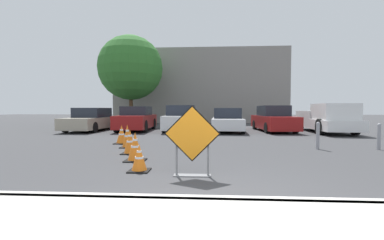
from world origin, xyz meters
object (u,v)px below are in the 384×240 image
at_px(traffic_cone_fourth, 127,136).
at_px(pickup_truck, 327,120).
at_px(parked_car_fifth, 273,120).
at_px(traffic_cone_third, 130,142).
at_px(bollard_second, 379,136).
at_px(traffic_cone_fifth, 122,135).
at_px(bollard_nearest, 318,135).
at_px(traffic_cone_nearest, 139,158).
at_px(parked_car_nearest, 92,120).
at_px(parked_car_second, 136,119).
at_px(parked_car_third, 181,119).
at_px(traffic_cone_second, 135,147).
at_px(parked_car_fourth, 227,121).
at_px(road_closed_sign, 192,139).

height_order(traffic_cone_fourth, pickup_truck, pickup_truck).
bearing_deg(traffic_cone_fourth, parked_car_fifth, 46.03).
bearing_deg(traffic_cone_third, bollard_second, 8.90).
bearing_deg(traffic_cone_fifth, bollard_nearest, -7.65).
xyz_separation_m(traffic_cone_third, bollard_nearest, (6.03, 1.25, 0.12)).
relative_size(traffic_cone_nearest, traffic_cone_fifth, 0.81).
relative_size(traffic_cone_fourth, bollard_nearest, 0.88).
xyz_separation_m(parked_car_nearest, parked_car_second, (2.80, 0.10, 0.05)).
bearing_deg(parked_car_second, pickup_truck, 174.79).
bearing_deg(parked_car_third, pickup_truck, 174.51).
bearing_deg(parked_car_fifth, pickup_truck, 159.75).
xyz_separation_m(traffic_cone_second, parked_car_third, (0.25, 9.09, 0.35)).
relative_size(parked_car_third, parked_car_fifth, 0.94).
relative_size(parked_car_second, bollard_second, 4.86).
height_order(parked_car_nearest, bollard_second, parked_car_nearest).
distance_m(traffic_cone_third, traffic_cone_fourth, 1.29).
bearing_deg(parked_car_nearest, traffic_cone_nearest, 121.01).
bearing_deg(traffic_cone_fourth, parked_car_nearest, 122.94).
bearing_deg(pickup_truck, traffic_cone_nearest, 51.63).
distance_m(pickup_truck, bollard_second, 6.23).
bearing_deg(parked_car_nearest, pickup_truck, 178.85).
bearing_deg(parked_car_fourth, traffic_cone_second, 73.96).
bearing_deg(traffic_cone_nearest, parked_car_nearest, 119.50).
distance_m(traffic_cone_second, traffic_cone_fourth, 2.42).
distance_m(road_closed_sign, traffic_cone_third, 3.24).
distance_m(traffic_cone_third, parked_car_second, 8.40).
bearing_deg(parked_car_nearest, road_closed_sign, 124.83).
distance_m(parked_car_second, parked_car_fourth, 5.61).
bearing_deg(parked_car_fourth, bollard_nearest, 113.95).
height_order(traffic_cone_fourth, parked_car_fourth, parked_car_fourth).
height_order(road_closed_sign, parked_car_fifth, parked_car_fifth).
relative_size(road_closed_sign, traffic_cone_second, 1.91).
height_order(road_closed_sign, traffic_cone_fifth, road_closed_sign).
distance_m(parked_car_nearest, parked_car_third, 5.60).
distance_m(traffic_cone_second, parked_car_fourth, 9.37).
bearing_deg(bollard_nearest, traffic_cone_fifth, 172.35).
relative_size(traffic_cone_nearest, parked_car_fifth, 0.13).
distance_m(parked_car_second, bollard_nearest, 10.64).
bearing_deg(bollard_nearest, parked_car_third, 127.97).
distance_m(traffic_cone_fifth, pickup_truck, 11.36).
relative_size(parked_car_third, bollard_second, 4.88).
distance_m(parked_car_fourth, bollard_nearest, 7.03).
bearing_deg(parked_car_third, parked_car_fourth, 174.20).
relative_size(pickup_truck, bollard_nearest, 6.06).
relative_size(pickup_truck, bollard_second, 6.35).
distance_m(traffic_cone_third, parked_car_fourth, 8.58).
distance_m(road_closed_sign, pickup_truck, 12.14).
xyz_separation_m(traffic_cone_fourth, traffic_cone_fifth, (-0.54, 0.99, -0.04)).
distance_m(parked_car_nearest, parked_car_fifth, 11.20).
relative_size(traffic_cone_nearest, bollard_nearest, 0.64).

